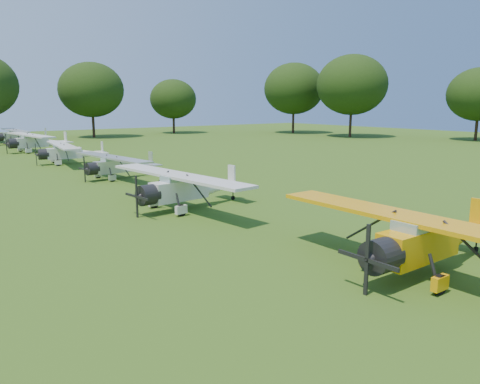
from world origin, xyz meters
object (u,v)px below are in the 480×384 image
(aircraft_3, at_px, (187,186))
(aircraft_5, at_px, (69,151))
(aircraft_2, at_px, (428,236))
(aircraft_4, at_px, (118,164))
(aircraft_7, at_px, (20,135))
(aircraft_6, at_px, (36,141))

(aircraft_3, distance_m, aircraft_5, 23.27)
(aircraft_3, bearing_deg, aircraft_2, -89.67)
(aircraft_4, xyz_separation_m, aircraft_5, (-0.36, 11.14, 0.08))
(aircraft_3, bearing_deg, aircraft_5, 82.01)
(aircraft_4, height_order, aircraft_7, aircraft_7)
(aircraft_2, bearing_deg, aircraft_5, 90.79)
(aircraft_4, relative_size, aircraft_5, 0.93)
(aircraft_4, height_order, aircraft_6, aircraft_6)
(aircraft_7, bearing_deg, aircraft_3, -91.95)
(aircraft_4, bearing_deg, aircraft_5, 84.89)
(aircraft_2, bearing_deg, aircraft_3, 96.06)
(aircraft_2, xyz_separation_m, aircraft_5, (-0.95, 36.63, -0.10))
(aircraft_5, bearing_deg, aircraft_2, -82.05)
(aircraft_6, bearing_deg, aircraft_7, 80.34)
(aircraft_5, bearing_deg, aircraft_7, 94.51)
(aircraft_4, xyz_separation_m, aircraft_7, (0.51, 36.60, 0.20))
(aircraft_2, relative_size, aircraft_5, 1.08)
(aircraft_2, relative_size, aircraft_4, 1.16)
(aircraft_4, bearing_deg, aircraft_7, 82.25)
(aircraft_2, distance_m, aircraft_6, 49.81)
(aircraft_4, xyz_separation_m, aircraft_6, (-0.23, 24.31, 0.23))
(aircraft_5, distance_m, aircraft_7, 25.47)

